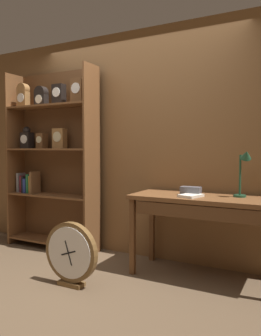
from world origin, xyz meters
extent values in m
plane|color=brown|center=(0.00, 0.00, 0.00)|extent=(10.00, 10.00, 0.00)
cube|color=brown|center=(0.00, 1.28, 1.30)|extent=(4.80, 0.05, 2.60)
cube|color=brown|center=(-1.67, 1.01, 1.11)|extent=(0.02, 0.32, 2.21)
cube|color=brown|center=(-0.45, 1.01, 1.11)|extent=(0.03, 0.32, 2.21)
cube|color=brown|center=(-1.06, 1.16, 1.11)|extent=(1.24, 0.01, 2.21)
cube|color=brown|center=(-1.06, 1.01, 0.09)|extent=(1.19, 0.30, 0.02)
cube|color=brown|center=(-1.06, 1.01, 0.66)|extent=(1.19, 0.30, 0.02)
cube|color=brown|center=(-1.06, 1.01, 1.24)|extent=(1.19, 0.30, 0.02)
cube|color=brown|center=(-1.06, 1.01, 1.77)|extent=(1.19, 0.30, 0.02)
cube|color=olive|center=(-1.49, 0.99, 1.88)|extent=(0.15, 0.09, 0.20)
cylinder|color=olive|center=(-1.49, 0.99, 2.01)|extent=(0.15, 0.09, 0.15)
cylinder|color=silver|center=(-1.49, 0.94, 1.89)|extent=(0.11, 0.01, 0.11)
cube|color=black|center=(-1.48, 1.03, 1.35)|extent=(0.15, 0.10, 0.21)
sphere|color=black|center=(-1.48, 1.03, 1.48)|extent=(0.10, 0.10, 0.10)
cylinder|color=silver|center=(-1.48, 0.97, 1.37)|extent=(0.11, 0.01, 0.11)
cube|color=black|center=(-1.22, 1.03, 1.85)|extent=(0.17, 0.09, 0.14)
cylinder|color=black|center=(-1.22, 1.03, 1.95)|extent=(0.17, 0.09, 0.17)
cylinder|color=silver|center=(-1.22, 0.98, 1.86)|extent=(0.11, 0.01, 0.11)
cube|color=brown|center=(-1.22, 1.03, 1.35)|extent=(0.11, 0.11, 0.19)
cylinder|color=#C6B78C|center=(-1.22, 0.97, 1.36)|extent=(0.08, 0.01, 0.08)
cube|color=black|center=(-0.90, 0.99, 1.90)|extent=(0.15, 0.10, 0.24)
cylinder|color=white|center=(-0.90, 0.94, 1.92)|extent=(0.11, 0.01, 0.11)
cube|color=olive|center=(-0.93, 1.03, 1.37)|extent=(0.16, 0.09, 0.24)
cylinder|color=#C6B78C|center=(-0.93, 0.98, 1.39)|extent=(0.12, 0.01, 0.12)
cube|color=brown|center=(-0.63, 1.00, 1.92)|extent=(0.16, 0.08, 0.29)
cylinder|color=silver|center=(-0.63, 0.95, 1.95)|extent=(0.12, 0.01, 0.12)
cube|color=slate|center=(-1.59, 1.02, 0.80)|extent=(0.04, 0.13, 0.25)
cube|color=maroon|center=(-1.54, 1.03, 0.78)|extent=(0.04, 0.14, 0.22)
cube|color=black|center=(-1.49, 1.01, 0.78)|extent=(0.04, 0.13, 0.21)
cube|color=navy|center=(-1.46, 1.01, 0.77)|extent=(0.04, 0.14, 0.18)
cube|color=#236638|center=(-1.40, 1.01, 0.80)|extent=(0.04, 0.15, 0.24)
cube|color=#B78C2D|center=(-1.36, 1.01, 0.79)|extent=(0.02, 0.16, 0.22)
cube|color=brown|center=(-1.32, 0.99, 0.82)|extent=(0.04, 0.17, 0.28)
cube|color=brown|center=(0.93, 0.94, 0.77)|extent=(1.47, 0.57, 0.04)
cube|color=brown|center=(0.25, 0.70, 0.38)|extent=(0.05, 0.05, 0.75)
cube|color=brown|center=(0.25, 1.17, 0.38)|extent=(0.05, 0.05, 0.75)
cube|color=#55351C|center=(0.93, 0.67, 0.68)|extent=(1.25, 0.03, 0.12)
cylinder|color=#1E472D|center=(1.21, 1.05, 0.80)|extent=(0.12, 0.12, 0.02)
cylinder|color=#1E472D|center=(1.21, 1.05, 1.00)|extent=(0.02, 0.02, 0.38)
cone|color=#1E472D|center=(1.27, 1.00, 1.19)|extent=(0.13, 0.15, 0.12)
cube|color=#595960|center=(0.76, 0.94, 0.84)|extent=(0.19, 0.09, 0.08)
cube|color=silver|center=(0.80, 0.84, 0.81)|extent=(0.21, 0.25, 0.02)
cube|color=brown|center=(-0.11, 0.18, 0.02)|extent=(0.25, 0.11, 0.04)
cylinder|color=brown|center=(-0.11, 0.18, 0.31)|extent=(0.55, 0.06, 0.55)
cylinder|color=silver|center=(-0.11, 0.15, 0.31)|extent=(0.47, 0.01, 0.47)
cube|color=black|center=(-0.11, 0.14, 0.31)|extent=(0.16, 0.01, 0.07)
cube|color=black|center=(-0.11, 0.14, 0.31)|extent=(0.08, 0.01, 0.22)
camera|label=1|loc=(1.77, -2.20, 1.26)|focal=35.86mm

